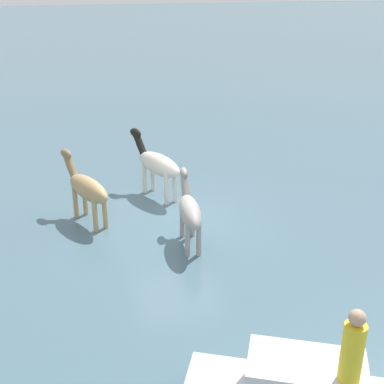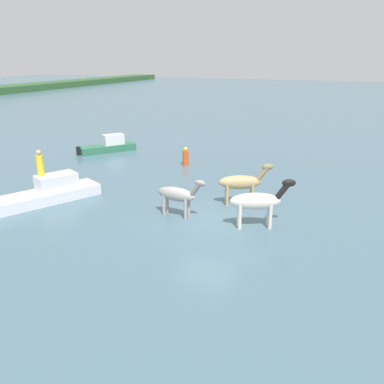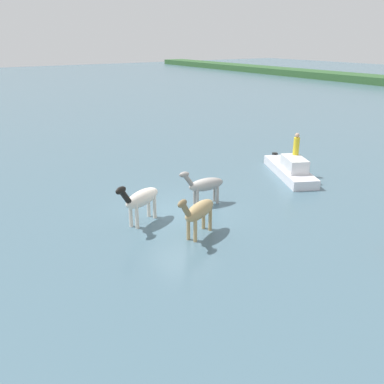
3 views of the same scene
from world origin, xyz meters
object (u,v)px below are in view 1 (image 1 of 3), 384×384
Objects in this scene: horse_mid_herd at (157,164)px; person_boatman_standing at (353,349)px; horse_dun_straggler at (87,188)px; horse_pinto_flank at (190,211)px.

person_boatman_standing reaches higher than horse_mid_herd.
person_boatman_standing is at bearing 175.41° from horse_dun_straggler.
person_boatman_standing is (-3.12, 8.55, 0.72)m from horse_dun_straggler.
horse_mid_herd is at bearing -84.76° from horse_dun_straggler.
horse_pinto_flank is at bearing 158.61° from horse_mid_herd.
horse_dun_straggler is at bearing -69.94° from person_boatman_standing.
horse_mid_herd is at bearing 9.17° from horse_pinto_flank.
person_boatman_standing is (-0.69, 6.55, 0.79)m from horse_pinto_flank.
horse_pinto_flank is at bearing -154.12° from horse_dun_straggler.
horse_dun_straggler is 9.13m from person_boatman_standing.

